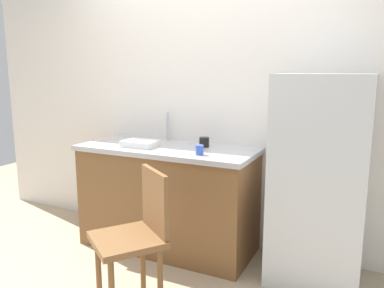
{
  "coord_description": "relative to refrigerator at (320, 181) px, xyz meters",
  "views": [
    {
      "loc": [
        1.32,
        -2.05,
        1.49
      ],
      "look_at": [
        0.03,
        0.6,
        0.93
      ],
      "focal_mm": 36.03,
      "sensor_mm": 36.0,
      "label": 1
    }
  ],
  "objects": [
    {
      "name": "countertop",
      "position": [
        -1.21,
        -0.01,
        0.12
      ],
      "size": [
        1.48,
        0.64,
        0.04
      ],
      "primitive_type": "cube",
      "color": "#B7B7BC",
      "rests_on": "cabinet_base"
    },
    {
      "name": "refrigerator",
      "position": [
        0.0,
        0.0,
        0.0
      ],
      "size": [
        0.62,
        0.58,
        1.47
      ],
      "primitive_type": "cube",
      "color": "silver",
      "rests_on": "ground_plane"
    },
    {
      "name": "dish_tray",
      "position": [
        -1.41,
        -0.11,
        0.17
      ],
      "size": [
        0.28,
        0.2,
        0.05
      ],
      "primitive_type": "cube",
      "color": "white",
      "rests_on": "countertop"
    },
    {
      "name": "chair",
      "position": [
        -0.95,
        -0.86,
        -0.24
      ],
      "size": [
        0.56,
        0.56,
        0.89
      ],
      "rotation": [
        0.0,
        0.0,
        -0.63
      ],
      "color": "brown",
      "rests_on": "ground_plane"
    },
    {
      "name": "cabinet_base",
      "position": [
        -1.21,
        -0.01,
        -0.32
      ],
      "size": [
        1.44,
        0.6,
        0.84
      ],
      "primitive_type": "cube",
      "color": "brown",
      "rests_on": "ground_plane"
    },
    {
      "name": "cup_black",
      "position": [
        -0.93,
        0.1,
        0.18
      ],
      "size": [
        0.08,
        0.08,
        0.08
      ],
      "primitive_type": "cylinder",
      "color": "black",
      "rests_on": "countertop"
    },
    {
      "name": "back_wall",
      "position": [
        -0.99,
        0.34,
        0.61
      ],
      "size": [
        4.8,
        0.1,
        2.69
      ],
      "primitive_type": "cube",
      "color": "white",
      "rests_on": "ground_plane"
    },
    {
      "name": "faucet",
      "position": [
        -1.34,
        0.24,
        0.27
      ],
      "size": [
        0.02,
        0.02,
        0.25
      ],
      "primitive_type": "cylinder",
      "color": "#B7B7BC",
      "rests_on": "countertop"
    },
    {
      "name": "cup_blue",
      "position": [
        -0.84,
        -0.19,
        0.18
      ],
      "size": [
        0.06,
        0.06,
        0.07
      ],
      "primitive_type": "cylinder",
      "color": "blue",
      "rests_on": "countertop"
    }
  ]
}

